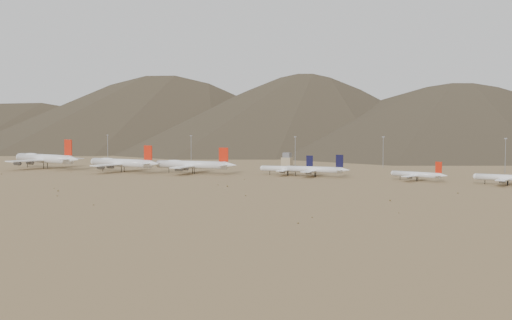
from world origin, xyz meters
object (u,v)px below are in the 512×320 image
at_px(widebody_east, 192,165).
at_px(narrowbody_b, 316,170).
at_px(widebody_centre, 122,163).
at_px(narrowbody_a, 288,169).
at_px(widebody_west, 45,158).
at_px(control_tower, 287,161).

bearing_deg(widebody_east, narrowbody_b, 2.94).
bearing_deg(widebody_east, widebody_centre, -174.92).
xyz_separation_m(widebody_east, narrowbody_a, (68.90, 12.88, -2.03)).
height_order(widebody_centre, narrowbody_a, widebody_centre).
relative_size(widebody_centre, widebody_east, 1.05).
distance_m(widebody_west, control_tower, 196.53).
bearing_deg(narrowbody_a, widebody_east, -173.62).
distance_m(widebody_centre, narrowbody_a, 126.10).
bearing_deg(narrowbody_a, widebody_centre, -175.18).
relative_size(widebody_east, control_tower, 5.39).
distance_m(widebody_centre, control_tower, 137.80).
height_order(widebody_centre, widebody_east, widebody_centre).
bearing_deg(narrowbody_b, control_tower, 122.92).
relative_size(widebody_centre, narrowbody_a, 1.59).
distance_m(narrowbody_b, control_tower, 98.85).
bearing_deg(narrowbody_a, control_tower, 105.89).
height_order(widebody_west, narrowbody_b, widebody_west).
xyz_separation_m(widebody_east, control_tower, (39.73, 92.58, -1.30)).
height_order(widebody_east, control_tower, widebody_east).
xyz_separation_m(widebody_west, widebody_centre, (78.10, -7.09, -1.20)).
bearing_deg(widebody_centre, narrowbody_a, 19.28).
distance_m(narrowbody_a, control_tower, 84.86).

